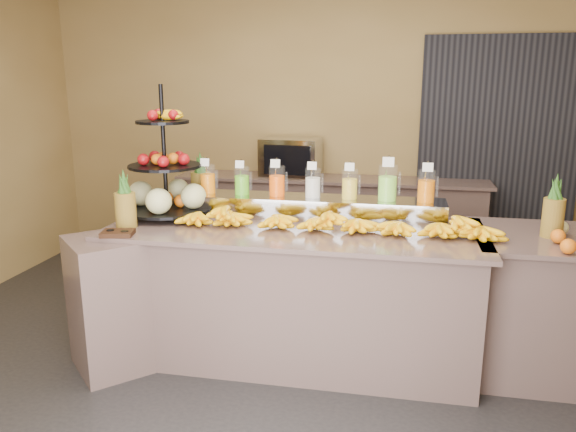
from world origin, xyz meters
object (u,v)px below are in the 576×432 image
(pitcher_tray, at_px, (313,207))
(oven_warmer, at_px, (291,157))
(banana_heap, at_px, (333,220))
(condiment_caddy, at_px, (118,233))
(fruit_stand, at_px, (172,184))

(pitcher_tray, bearing_deg, oven_warmer, 106.09)
(pitcher_tray, distance_m, banana_heap, 0.36)
(condiment_caddy, relative_size, oven_warmer, 0.34)
(condiment_caddy, distance_m, oven_warmer, 2.47)
(fruit_stand, bearing_deg, pitcher_tray, 19.85)
(oven_warmer, bearing_deg, condiment_caddy, -102.17)
(oven_warmer, bearing_deg, fruit_stand, -102.70)
(condiment_caddy, bearing_deg, oven_warmer, 74.38)
(pitcher_tray, xyz_separation_m, banana_heap, (0.19, -0.31, -0.01))
(banana_heap, xyz_separation_m, condiment_caddy, (-1.33, -0.40, -0.05))
(pitcher_tray, bearing_deg, banana_heap, -58.83)
(fruit_stand, height_order, condiment_caddy, fruit_stand)
(pitcher_tray, height_order, condiment_caddy, pitcher_tray)
(pitcher_tray, relative_size, banana_heap, 0.85)
(banana_heap, xyz_separation_m, oven_warmer, (-0.67, 1.98, 0.12))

